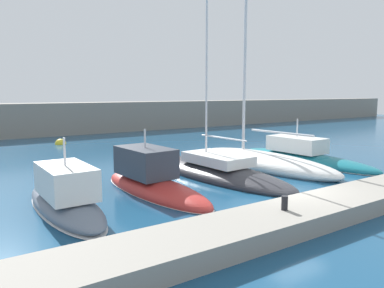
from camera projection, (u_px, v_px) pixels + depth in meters
ground_plane at (286, 203)px, 14.22m from camera, size 120.00×120.00×0.00m
dock_pier at (328, 207)px, 12.67m from camera, size 20.53×2.11×0.60m
breakwater_seawall at (69, 118)px, 37.82m from camera, size 108.00×3.41×3.18m
motorboat_slate_nearest at (65, 197)px, 13.19m from camera, size 1.90×6.65×2.87m
motorboat_red_second at (152, 182)px, 15.80m from camera, size 2.51×7.41×3.04m
sailboat_charcoal_third at (213, 171)px, 18.93m from camera, size 3.55×10.65×16.51m
sailboat_white_fourth at (262, 160)px, 21.08m from camera, size 3.48×10.17×20.23m
motorboat_teal_fifth at (302, 157)px, 22.57m from camera, size 2.76×9.73×2.91m
mooring_buoy_orange at (124, 152)px, 26.48m from camera, size 0.86×0.86×0.86m
mooring_buoy_yellow at (61, 144)px, 30.36m from camera, size 0.90×0.90×0.90m
dock_bollard at (285, 203)px, 11.41m from camera, size 0.20×0.20×0.44m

